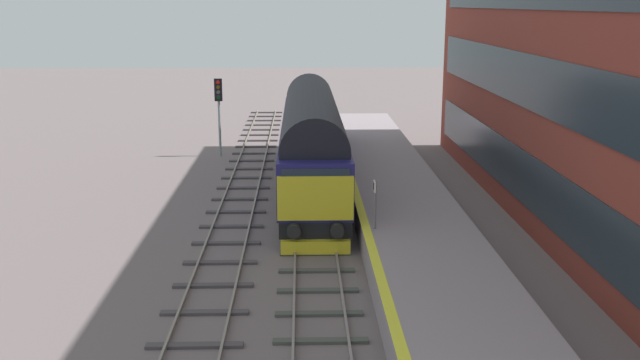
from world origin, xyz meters
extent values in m
plane|color=#695C5D|center=(0.00, 0.00, 0.00)|extent=(140.00, 140.00, 0.00)
cube|color=gray|center=(-0.72, 0.00, 0.07)|extent=(0.07, 60.00, 0.15)
cube|color=gray|center=(0.72, 0.00, 0.07)|extent=(0.07, 60.00, 0.15)
cube|color=#444741|center=(0.00, -10.83, 0.04)|extent=(2.50, 0.26, 0.09)
cube|color=#444741|center=(0.00, -9.17, 0.04)|extent=(2.50, 0.26, 0.09)
cube|color=#444741|center=(0.00, -7.50, 0.04)|extent=(2.50, 0.26, 0.09)
cube|color=#444741|center=(0.00, -5.83, 0.04)|extent=(2.50, 0.26, 0.09)
cube|color=#444741|center=(0.00, -4.17, 0.04)|extent=(2.50, 0.26, 0.09)
cube|color=#444741|center=(0.00, -2.50, 0.04)|extent=(2.50, 0.26, 0.09)
cube|color=#444741|center=(0.00, -0.83, 0.04)|extent=(2.50, 0.26, 0.09)
cube|color=#444741|center=(0.00, 0.83, 0.04)|extent=(2.50, 0.26, 0.09)
cube|color=#444741|center=(0.00, 2.50, 0.04)|extent=(2.50, 0.26, 0.09)
cube|color=#444741|center=(0.00, 4.17, 0.04)|extent=(2.50, 0.26, 0.09)
cube|color=#444741|center=(0.00, 5.83, 0.04)|extent=(2.50, 0.26, 0.09)
cube|color=#444741|center=(0.00, 7.50, 0.04)|extent=(2.50, 0.26, 0.09)
cube|color=#444741|center=(0.00, 9.17, 0.04)|extent=(2.50, 0.26, 0.09)
cube|color=#444741|center=(0.00, 10.83, 0.04)|extent=(2.50, 0.26, 0.09)
cube|color=#444741|center=(0.00, 12.50, 0.04)|extent=(2.50, 0.26, 0.09)
cube|color=#444741|center=(0.00, 14.17, 0.04)|extent=(2.50, 0.26, 0.09)
cube|color=#444741|center=(0.00, 15.83, 0.04)|extent=(2.50, 0.26, 0.09)
cube|color=#444741|center=(0.00, 17.50, 0.04)|extent=(2.50, 0.26, 0.09)
cube|color=#444741|center=(0.00, 19.17, 0.04)|extent=(2.50, 0.26, 0.09)
cube|color=#444741|center=(0.00, 20.83, 0.04)|extent=(2.50, 0.26, 0.09)
cube|color=#444741|center=(0.00, 22.50, 0.04)|extent=(2.50, 0.26, 0.09)
cube|color=#444741|center=(0.00, 24.17, 0.04)|extent=(2.50, 0.26, 0.09)
cube|color=#444741|center=(0.00, 25.83, 0.04)|extent=(2.50, 0.26, 0.09)
cube|color=#444741|center=(0.00, 27.50, 0.04)|extent=(2.50, 0.26, 0.09)
cube|color=#444741|center=(0.00, 29.17, 0.04)|extent=(2.50, 0.26, 0.09)
cube|color=gray|center=(-3.96, 0.00, 0.07)|extent=(0.07, 60.00, 0.15)
cube|color=gray|center=(-2.53, 0.00, 0.07)|extent=(0.07, 60.00, 0.15)
cube|color=#464042|center=(-3.24, -11.00, 0.04)|extent=(2.50, 0.26, 0.09)
cube|color=#464042|center=(-3.24, -9.00, 0.04)|extent=(2.50, 0.26, 0.09)
cube|color=#464042|center=(-3.24, -7.00, 0.04)|extent=(2.50, 0.26, 0.09)
cube|color=#464042|center=(-3.24, -5.00, 0.04)|extent=(2.50, 0.26, 0.09)
cube|color=#464042|center=(-3.24, -3.00, 0.04)|extent=(2.50, 0.26, 0.09)
cube|color=#464042|center=(-3.24, -1.00, 0.04)|extent=(2.50, 0.26, 0.09)
cube|color=#464042|center=(-3.24, 1.00, 0.04)|extent=(2.50, 0.26, 0.09)
cube|color=#464042|center=(-3.24, 3.00, 0.04)|extent=(2.50, 0.26, 0.09)
cube|color=#464042|center=(-3.24, 5.00, 0.04)|extent=(2.50, 0.26, 0.09)
cube|color=#464042|center=(-3.24, 7.00, 0.04)|extent=(2.50, 0.26, 0.09)
cube|color=#464042|center=(-3.24, 9.00, 0.04)|extent=(2.50, 0.26, 0.09)
cube|color=#464042|center=(-3.24, 11.00, 0.04)|extent=(2.50, 0.26, 0.09)
cube|color=#464042|center=(-3.24, 13.00, 0.04)|extent=(2.50, 0.26, 0.09)
cube|color=#464042|center=(-3.24, 15.00, 0.04)|extent=(2.50, 0.26, 0.09)
cube|color=#464042|center=(-3.24, 17.00, 0.04)|extent=(2.50, 0.26, 0.09)
cube|color=#464042|center=(-3.24, 19.00, 0.04)|extent=(2.50, 0.26, 0.09)
cube|color=#464042|center=(-3.24, 21.00, 0.04)|extent=(2.50, 0.26, 0.09)
cube|color=#464042|center=(-3.24, 23.00, 0.04)|extent=(2.50, 0.26, 0.09)
cube|color=#464042|center=(-3.24, 25.00, 0.04)|extent=(2.50, 0.26, 0.09)
cube|color=#464042|center=(-3.24, 27.00, 0.04)|extent=(2.50, 0.26, 0.09)
cube|color=#464042|center=(-3.24, 29.00, 0.04)|extent=(2.50, 0.26, 0.09)
cube|color=gray|center=(3.60, 0.00, 0.50)|extent=(4.00, 44.00, 1.00)
cube|color=yellow|center=(1.75, 0.00, 1.00)|extent=(0.30, 44.00, 0.01)
cube|color=#263039|center=(8.12, -1.13, 2.02)|extent=(0.06, 30.46, 2.05)
cube|color=#263039|center=(8.12, -1.13, 5.69)|extent=(0.06, 30.46, 2.05)
cube|color=black|center=(0.00, 4.79, 0.82)|extent=(2.56, 17.67, 0.60)
cube|color=navy|center=(0.00, 4.79, 2.17)|extent=(2.70, 17.67, 2.10)
cylinder|color=black|center=(0.00, 4.79, 3.40)|extent=(2.56, 16.26, 2.57)
cube|color=yellow|center=(0.00, -4.08, 2.02)|extent=(2.65, 0.08, 1.58)
cube|color=#232D3D|center=(0.00, -4.06, 2.75)|extent=(2.38, 0.04, 0.64)
cube|color=#232D3D|center=(1.37, 4.79, 2.47)|extent=(0.04, 12.37, 0.44)
cylinder|color=black|center=(-0.75, -4.29, 0.92)|extent=(0.48, 0.35, 0.48)
cylinder|color=black|center=(0.75, -4.29, 0.92)|extent=(0.48, 0.35, 0.48)
cube|color=yellow|center=(0.00, -4.14, 0.29)|extent=(2.43, 0.36, 0.47)
cylinder|color=black|center=(0.00, -2.49, 0.52)|extent=(1.64, 1.04, 1.04)
cylinder|color=black|center=(0.00, -1.39, 0.52)|extent=(1.64, 1.04, 1.04)
cylinder|color=black|center=(0.00, -0.29, 0.52)|extent=(1.64, 1.04, 1.04)
cylinder|color=black|center=(0.00, 9.87, 0.52)|extent=(1.64, 1.04, 1.04)
cylinder|color=black|center=(0.00, 10.97, 0.52)|extent=(1.64, 1.04, 1.04)
cylinder|color=black|center=(0.00, 12.07, 0.52)|extent=(1.64, 1.04, 1.04)
cylinder|color=gray|center=(-5.14, 12.57, 2.22)|extent=(0.14, 0.14, 4.45)
cube|color=black|center=(-5.14, 12.51, 3.81)|extent=(0.44, 0.10, 1.27)
cylinder|color=red|center=(-5.14, 12.45, 4.25)|extent=(0.20, 0.06, 0.20)
cylinder|color=#53470A|center=(-5.14, 12.45, 3.97)|extent=(0.20, 0.06, 0.20)
cylinder|color=#50504E|center=(-5.14, 12.45, 3.69)|extent=(0.20, 0.06, 0.20)
cylinder|color=#0A3E13|center=(-5.14, 12.45, 3.41)|extent=(0.20, 0.06, 0.20)
cylinder|color=slate|center=(2.03, -4.37, 1.85)|extent=(0.08, 0.08, 1.68)
cube|color=white|center=(2.00, -4.37, 2.51)|extent=(0.05, 0.44, 0.36)
cube|color=black|center=(1.98, -4.37, 2.51)|extent=(0.01, 0.20, 0.24)
camera|label=1|loc=(-0.47, -27.74, 8.56)|focal=40.01mm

